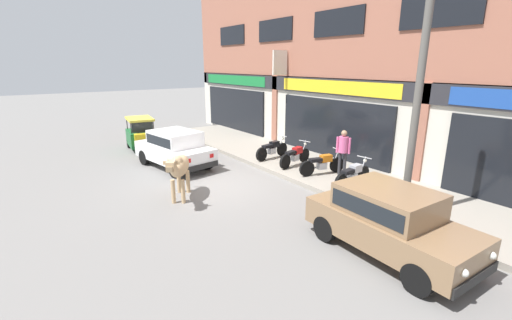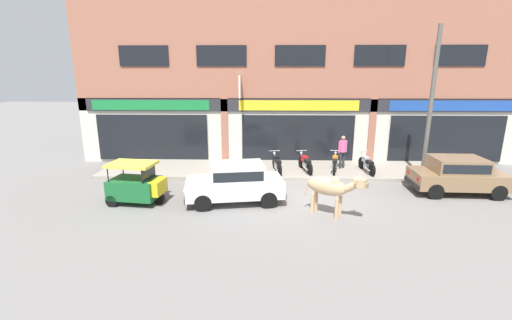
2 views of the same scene
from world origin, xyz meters
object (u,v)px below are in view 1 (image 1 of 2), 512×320
(motorcycle_2, at_px, (322,164))
(motorcycle_1, at_px, (295,156))
(car_0, at_px, (389,218))
(cow, at_px, (179,167))
(pedestrian, at_px, (343,148))
(motorcycle_0, at_px, (272,149))
(car_1, at_px, (175,147))
(motorcycle_3, at_px, (353,175))
(utility_pole, at_px, (419,90))
(auto_rickshaw, at_px, (141,136))

(motorcycle_2, bearing_deg, motorcycle_1, -178.00)
(car_0, bearing_deg, motorcycle_2, 149.99)
(cow, height_order, pedestrian, pedestrian)
(cow, bearing_deg, motorcycle_0, 108.52)
(cow, xyz_separation_m, motorcycle_2, (1.14, 4.88, -0.46))
(car_1, bearing_deg, motorcycle_3, 31.61)
(motorcycle_1, height_order, pedestrian, pedestrian)
(utility_pole, bearing_deg, car_0, -69.19)
(motorcycle_0, distance_m, pedestrian, 3.29)
(motorcycle_2, xyz_separation_m, utility_pole, (3.70, -0.87, 2.82))
(auto_rickshaw, height_order, motorcycle_2, auto_rickshaw)
(utility_pole, bearing_deg, motorcycle_1, 170.80)
(car_0, xyz_separation_m, utility_pole, (-0.62, 1.62, 2.55))
(car_0, height_order, car_1, same)
(motorcycle_1, height_order, motorcycle_3, same)
(motorcycle_2, distance_m, pedestrian, 0.90)
(cow, distance_m, pedestrian, 5.62)
(car_0, distance_m, utility_pole, 3.09)
(motorcycle_1, bearing_deg, motorcycle_0, -176.37)
(car_0, bearing_deg, motorcycle_0, 161.47)
(motorcycle_1, bearing_deg, auto_rickshaw, -149.69)
(car_1, height_order, motorcycle_0, car_1)
(utility_pole, bearing_deg, motorcycle_2, 166.73)
(motorcycle_3, distance_m, utility_pole, 3.69)
(car_1, bearing_deg, pedestrian, 41.31)
(motorcycle_2, bearing_deg, car_0, -30.01)
(motorcycle_2, height_order, motorcycle_3, same)
(motorcycle_0, relative_size, motorcycle_1, 1.01)
(motorcycle_0, bearing_deg, auto_rickshaw, -144.33)
(motorcycle_1, relative_size, pedestrian, 1.12)
(motorcycle_1, distance_m, motorcycle_2, 1.39)
(auto_rickshaw, distance_m, motorcycle_2, 8.86)
(car_0, height_order, motorcycle_0, car_0)
(car_0, bearing_deg, motorcycle_3, 140.55)
(car_1, relative_size, motorcycle_3, 2.09)
(auto_rickshaw, xyz_separation_m, utility_pole, (11.66, 3.01, 2.71))
(motorcycle_0, distance_m, motorcycle_1, 1.34)
(motorcycle_1, bearing_deg, cow, -87.00)
(motorcycle_2, height_order, utility_pole, utility_pole)
(pedestrian, bearing_deg, motorcycle_1, -162.93)
(cow, distance_m, motorcycle_3, 5.42)
(auto_rickshaw, relative_size, motorcycle_1, 1.16)
(car_1, distance_m, pedestrian, 6.40)
(motorcycle_2, distance_m, utility_pole, 4.73)
(car_0, bearing_deg, cow, -156.42)
(auto_rickshaw, height_order, motorcycle_1, auto_rickshaw)
(car_0, distance_m, motorcycle_2, 4.99)
(car_0, xyz_separation_m, auto_rickshaw, (-12.28, -1.39, -0.15))
(car_0, height_order, utility_pole, utility_pole)
(cow, distance_m, motorcycle_0, 5.02)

